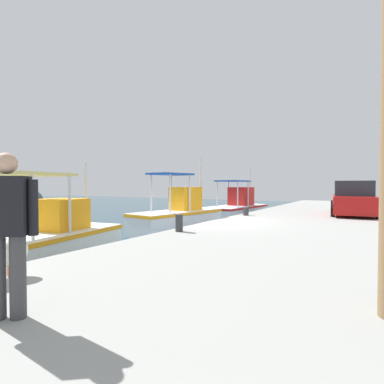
% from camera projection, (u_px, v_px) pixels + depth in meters
% --- Properties ---
extents(quay_pier, '(36.00, 10.00, 0.80)m').
position_uv_depth(quay_pier, '(357.00, 243.00, 9.41)').
color(quay_pier, '#9E9E99').
rests_on(quay_pier, ground).
extents(fishing_boat_second, '(4.96, 2.86, 2.92)m').
position_uv_depth(fishing_boat_second, '(47.00, 239.00, 8.82)').
color(fishing_boat_second, white).
rests_on(fishing_boat_second, ground).
extents(fishing_boat_third, '(5.00, 2.39, 3.57)m').
position_uv_depth(fishing_boat_third, '(178.00, 216.00, 14.09)').
color(fishing_boat_third, white).
rests_on(fishing_boat_third, ground).
extents(fishing_boat_fourth, '(5.69, 2.66, 3.31)m').
position_uv_depth(fishing_boat_fourth, '(237.00, 208.00, 20.49)').
color(fishing_boat_fourth, white).
rests_on(fishing_boat_fourth, ground).
extents(pelican, '(0.96, 0.56, 0.82)m').
position_uv_depth(pelican, '(5.00, 251.00, 4.60)').
color(pelican, tan).
rests_on(pelican, quay_pier).
extents(fisherman_standing, '(0.44, 0.51, 1.72)m').
position_uv_depth(fisherman_standing, '(7.00, 227.00, 3.16)').
color(fisherman_standing, '#3F3F42').
rests_on(fisherman_standing, quay_pier).
extents(parked_car, '(4.26, 2.21, 1.57)m').
position_uv_depth(parked_car, '(353.00, 199.00, 14.13)').
color(parked_car, black).
rests_on(parked_car, quay_pier).
extents(mooring_bollard_nearest, '(0.23, 0.23, 0.51)m').
position_uv_depth(mooring_bollard_nearest, '(179.00, 223.00, 9.08)').
color(mooring_bollard_nearest, '#333338').
rests_on(mooring_bollard_nearest, quay_pier).
extents(mooring_bollard_second, '(0.25, 0.25, 0.36)m').
position_uv_depth(mooring_bollard_second, '(246.00, 211.00, 13.85)').
color(mooring_bollard_second, '#333338').
rests_on(mooring_bollard_second, quay_pier).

